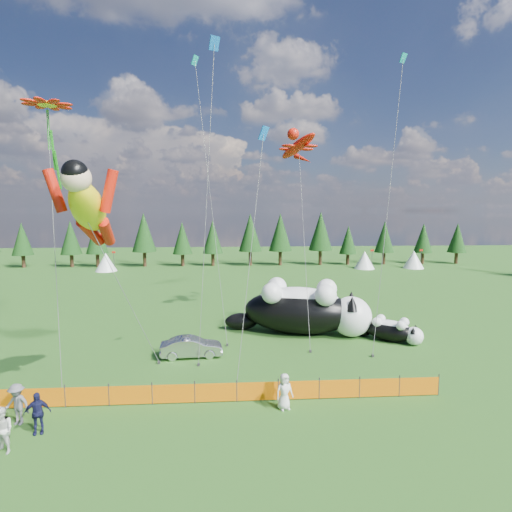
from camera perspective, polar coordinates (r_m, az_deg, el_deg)
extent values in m
plane|color=#0D3509|center=(23.15, -5.48, -16.77)|extent=(160.00, 160.00, 0.00)
cylinder|color=#262626|center=(22.39, -30.59, -16.98)|extent=(0.06, 0.06, 1.10)
cylinder|color=#262626|center=(21.60, -25.62, -17.58)|extent=(0.06, 0.06, 1.10)
cylinder|color=#262626|center=(20.97, -20.27, -18.09)|extent=(0.06, 0.06, 1.10)
cylinder|color=#262626|center=(20.52, -14.62, -18.46)|extent=(0.06, 0.06, 1.10)
cylinder|color=#262626|center=(20.25, -8.74, -18.66)|extent=(0.06, 0.06, 1.10)
cylinder|color=#262626|center=(20.18, -2.76, -18.68)|extent=(0.06, 0.06, 1.10)
cylinder|color=#262626|center=(20.31, 3.20, -18.52)|extent=(0.06, 0.06, 1.10)
cylinder|color=#262626|center=(20.63, 9.01, -18.17)|extent=(0.06, 0.06, 1.10)
cylinder|color=#262626|center=(21.14, 14.57, -17.68)|extent=(0.06, 0.06, 1.10)
cylinder|color=#262626|center=(21.82, 19.79, -17.07)|extent=(0.06, 0.06, 1.10)
cylinder|color=#262626|center=(22.66, 24.63, -16.38)|extent=(0.06, 0.06, 1.10)
cube|color=#DD6604|center=(22.00, -28.15, -17.41)|extent=(2.00, 0.04, 0.90)
cube|color=#DD6604|center=(21.28, -22.98, -17.97)|extent=(2.00, 0.04, 0.90)
cube|color=#DD6604|center=(20.74, -17.47, -18.42)|extent=(2.00, 0.04, 0.90)
cube|color=#DD6604|center=(20.38, -11.70, -18.71)|extent=(2.00, 0.04, 0.90)
cube|color=#DD6604|center=(20.21, -5.75, -18.82)|extent=(2.00, 0.04, 0.90)
cube|color=#DD6604|center=(20.24, 0.23, -18.75)|extent=(2.00, 0.04, 0.90)
cube|color=#DD6604|center=(20.47, 6.13, -18.49)|extent=(2.00, 0.04, 0.90)
cube|color=#DD6604|center=(20.88, 11.83, -18.07)|extent=(2.00, 0.04, 0.90)
cube|color=#DD6604|center=(21.48, 17.22, -17.51)|extent=(2.00, 0.04, 0.90)
cube|color=#DD6604|center=(22.24, 22.25, -16.85)|extent=(2.00, 0.04, 0.90)
ellipsoid|color=black|center=(30.25, 6.10, -7.88)|extent=(8.96, 5.90, 3.29)
ellipsoid|color=white|center=(30.06, 6.11, -6.35)|extent=(6.73, 4.31, 2.01)
sphere|color=white|center=(30.19, 13.45, -8.41)|extent=(2.93, 2.93, 2.93)
sphere|color=#EE5C62|center=(30.26, 15.83, -8.44)|extent=(0.41, 0.41, 0.41)
ellipsoid|color=black|center=(31.22, -2.09, -9.30)|extent=(2.81, 1.92, 1.28)
cone|color=black|center=(29.06, 13.56, -6.62)|extent=(1.03, 1.03, 1.03)
cone|color=black|center=(30.77, 13.46, -5.88)|extent=(1.03, 1.03, 1.03)
sphere|color=white|center=(30.95, 10.07, -4.66)|extent=(1.54, 1.54, 1.54)
sphere|color=white|center=(28.62, 9.93, -5.57)|extent=(1.54, 1.54, 1.54)
sphere|color=white|center=(31.28, 2.99, -4.45)|extent=(1.54, 1.54, 1.54)
sphere|color=white|center=(28.98, 2.28, -5.32)|extent=(1.54, 1.54, 1.54)
ellipsoid|color=black|center=(30.09, 18.56, -10.13)|extent=(3.78, 3.39, 1.40)
ellipsoid|color=white|center=(30.00, 18.58, -9.49)|extent=(2.81, 2.51, 0.85)
sphere|color=white|center=(29.79, 21.65, -10.58)|extent=(1.24, 1.24, 1.24)
sphere|color=#EE5C62|center=(29.70, 22.66, -10.68)|extent=(0.17, 0.17, 0.17)
ellipsoid|color=black|center=(30.69, 15.10, -10.52)|extent=(1.20, 1.08, 0.54)
cone|color=black|center=(29.30, 21.54, -9.85)|extent=(0.43, 0.43, 0.43)
cone|color=black|center=(30.00, 21.83, -9.48)|extent=(0.43, 0.43, 0.43)
sphere|color=white|center=(30.21, 20.43, -8.84)|extent=(0.65, 0.65, 0.65)
sphere|color=white|center=(29.26, 20.00, -9.32)|extent=(0.65, 0.65, 0.65)
sphere|color=white|center=(30.57, 17.42, -8.55)|extent=(0.65, 0.65, 0.65)
sphere|color=white|center=(29.63, 16.89, -9.01)|extent=(0.65, 0.65, 0.65)
imported|color=#BAB9BE|center=(25.96, -9.20, -12.71)|extent=(3.94, 1.67, 1.27)
imported|color=silver|center=(18.97, -32.55, -20.30)|extent=(1.01, 0.83, 1.79)
imported|color=#151639|center=(19.74, -28.78, -19.06)|extent=(1.12, 0.76, 1.75)
imported|color=#58585D|center=(20.87, -30.97, -17.70)|extent=(1.28, 0.88, 1.80)
imported|color=silver|center=(19.46, 4.08, -18.75)|extent=(0.95, 0.77, 1.68)
cylinder|color=#595959|center=(22.30, -17.82, -5.28)|extent=(0.03, 0.03, 10.34)
cube|color=#262626|center=(25.41, -13.70, -14.57)|extent=(0.15, 0.15, 0.16)
cylinder|color=#595959|center=(29.99, 6.78, 3.03)|extent=(0.03, 0.03, 17.27)
cube|color=#262626|center=(26.78, 7.77, -13.33)|extent=(0.15, 0.15, 0.16)
cylinder|color=#595959|center=(23.11, -26.85, 1.65)|extent=(0.03, 0.03, 14.98)
cube|color=#262626|center=(23.27, -25.94, -17.08)|extent=(0.15, 0.15, 0.16)
cube|color=#1C8818|center=(24.88, -27.39, 13.30)|extent=(0.19, 0.19, 4.19)
cylinder|color=#595959|center=(24.61, -7.06, 8.05)|extent=(0.03, 0.03, 19.67)
cube|color=#262626|center=(24.66, -8.21, -15.12)|extent=(0.15, 0.15, 0.16)
cylinder|color=#595959|center=(28.89, 18.49, 8.28)|extent=(0.03, 0.03, 21.40)
cube|color=#262626|center=(26.83, 16.33, -13.50)|extent=(0.15, 0.15, 0.16)
cylinder|color=#595959|center=(20.35, -0.84, -0.43)|extent=(0.03, 0.03, 13.49)
cube|color=#262626|center=(20.78, -2.94, -19.35)|extent=(0.15, 0.15, 0.16)
cylinder|color=#595959|center=(28.92, -6.55, 8.61)|extent=(0.03, 0.03, 20.93)
cube|color=#262626|center=(27.78, -4.13, -12.55)|extent=(0.15, 0.15, 0.16)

